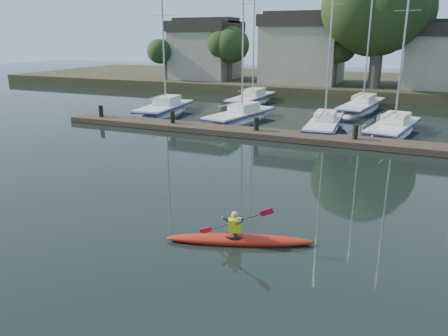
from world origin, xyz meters
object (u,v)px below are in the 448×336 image
at_px(sailboat_6, 361,112).
at_px(dock, 303,137).
at_px(sailboat_2, 324,131).
at_px(sailboat_3, 392,136).
at_px(sailboat_1, 240,123).
at_px(sailboat_0, 165,116).
at_px(kayak, 239,238).
at_px(sailboat_5, 251,105).

bearing_deg(sailboat_6, dock, -89.99).
xyz_separation_m(sailboat_2, sailboat_3, (4.37, 0.48, -0.02)).
relative_size(dock, sailboat_1, 2.40).
xyz_separation_m(sailboat_0, sailboat_6, (14.50, 8.20, 0.03)).
distance_m(dock, sailboat_6, 13.38).
distance_m(kayak, sailboat_5, 29.27).
height_order(dock, sailboat_0, sailboat_0).
bearing_deg(sailboat_0, kayak, -59.05).
bearing_deg(sailboat_6, sailboat_5, -173.20).
height_order(sailboat_1, sailboat_2, sailboat_1).
relative_size(kayak, sailboat_5, 0.29).
height_order(dock, sailboat_2, sailboat_2).
distance_m(sailboat_2, sailboat_3, 4.40).
xyz_separation_m(dock, sailboat_1, (-5.90, 4.69, -0.40)).
xyz_separation_m(sailboat_1, sailboat_3, (10.75, -0.23, -0.00)).
xyz_separation_m(kayak, sailboat_0, (-14.11, 19.22, -0.39)).
distance_m(dock, sailboat_3, 6.60).
height_order(sailboat_1, sailboat_6, sailboat_6).
height_order(kayak, sailboat_0, sailboat_0).
bearing_deg(sailboat_3, sailboat_2, -163.32).
xyz_separation_m(sailboat_0, sailboat_2, (13.12, -1.06, 0.04)).
bearing_deg(sailboat_2, kayak, -90.47).
relative_size(sailboat_1, sailboat_2, 1.03).
bearing_deg(sailboat_2, sailboat_3, 2.75).
bearing_deg(sailboat_0, sailboat_1, -8.31).
distance_m(kayak, sailboat_2, 18.19).
distance_m(kayak, dock, 14.26).
xyz_separation_m(sailboat_0, sailboat_1, (6.74, -0.35, 0.02)).
distance_m(sailboat_5, sailboat_6, 10.06).
relative_size(sailboat_0, sailboat_1, 0.93).
bearing_deg(sailboat_1, sailboat_5, 115.48).
bearing_deg(sailboat_3, sailboat_5, 155.81).
bearing_deg(sailboat_6, sailboat_1, -124.22).
bearing_deg(kayak, sailboat_3, 60.12).
bearing_deg(sailboat_5, sailboat_1, -73.13).
bearing_deg(sailboat_3, sailboat_1, -170.85).
height_order(sailboat_3, sailboat_6, sailboat_6).
bearing_deg(sailboat_1, sailboat_2, 4.39).
distance_m(dock, sailboat_0, 13.62).
bearing_deg(sailboat_0, dock, -27.05).
xyz_separation_m(dock, sailboat_5, (-8.21, 13.45, -0.40)).
bearing_deg(sailboat_3, sailboat_6, 119.18).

